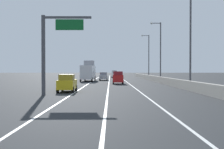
{
  "coord_description": "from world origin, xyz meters",
  "views": [
    {
      "loc": [
        -1.72,
        -2.55,
        2.41
      ],
      "look_at": [
        -1.5,
        37.1,
        1.73
      ],
      "focal_mm": 44.93,
      "sensor_mm": 36.0,
      "label": 1
    }
  ],
  "objects_px": {
    "car_white_1": "(115,75)",
    "box_truck": "(88,72)",
    "lamp_post_right_second": "(189,36)",
    "overhead_sign_gantry": "(51,45)",
    "lamp_post_right_fourth": "(148,54)",
    "lamp_post_right_third": "(159,48)",
    "car_yellow_3": "(67,83)",
    "car_red_2": "(118,78)",
    "car_gray_4": "(114,74)",
    "car_silver_0": "(103,76)"
  },
  "relations": [
    {
      "from": "car_white_1",
      "to": "box_truck",
      "type": "distance_m",
      "value": 23.73
    },
    {
      "from": "lamp_post_right_second",
      "to": "car_white_1",
      "type": "height_order",
      "value": "lamp_post_right_second"
    },
    {
      "from": "overhead_sign_gantry",
      "to": "lamp_post_right_fourth",
      "type": "height_order",
      "value": "lamp_post_right_fourth"
    },
    {
      "from": "overhead_sign_gantry",
      "to": "lamp_post_right_third",
      "type": "bearing_deg",
      "value": 62.31
    },
    {
      "from": "car_yellow_3",
      "to": "lamp_post_right_second",
      "type": "bearing_deg",
      "value": 18.32
    },
    {
      "from": "car_red_2",
      "to": "lamp_post_right_second",
      "type": "bearing_deg",
      "value": -54.95
    },
    {
      "from": "car_white_1",
      "to": "car_gray_4",
      "type": "distance_m",
      "value": 14.17
    },
    {
      "from": "lamp_post_right_third",
      "to": "car_red_2",
      "type": "bearing_deg",
      "value": -137.01
    },
    {
      "from": "lamp_post_right_third",
      "to": "car_white_1",
      "type": "height_order",
      "value": "lamp_post_right_third"
    },
    {
      "from": "overhead_sign_gantry",
      "to": "lamp_post_right_fourth",
      "type": "xyz_separation_m",
      "value": [
        15.63,
        48.99,
        1.95
      ]
    },
    {
      "from": "lamp_post_right_second",
      "to": "lamp_post_right_third",
      "type": "height_order",
      "value": "same"
    },
    {
      "from": "lamp_post_right_second",
      "to": "box_truck",
      "type": "height_order",
      "value": "lamp_post_right_second"
    },
    {
      "from": "lamp_post_right_second",
      "to": "car_white_1",
      "type": "bearing_deg",
      "value": 100.42
    },
    {
      "from": "lamp_post_right_second",
      "to": "car_yellow_3",
      "type": "relative_size",
      "value": 2.76
    },
    {
      "from": "overhead_sign_gantry",
      "to": "car_gray_4",
      "type": "relative_size",
      "value": 1.55
    },
    {
      "from": "box_truck",
      "to": "overhead_sign_gantry",
      "type": "bearing_deg",
      "value": -91.52
    },
    {
      "from": "car_red_2",
      "to": "car_yellow_3",
      "type": "bearing_deg",
      "value": -109.34
    },
    {
      "from": "box_truck",
      "to": "lamp_post_right_second",
      "type": "bearing_deg",
      "value": -58.63
    },
    {
      "from": "car_gray_4",
      "to": "box_truck",
      "type": "relative_size",
      "value": 0.54
    },
    {
      "from": "car_silver_0",
      "to": "box_truck",
      "type": "height_order",
      "value": "box_truck"
    },
    {
      "from": "car_white_1",
      "to": "lamp_post_right_fourth",
      "type": "bearing_deg",
      "value": -37.18
    },
    {
      "from": "car_gray_4",
      "to": "lamp_post_right_third",
      "type": "bearing_deg",
      "value": -78.51
    },
    {
      "from": "car_yellow_3",
      "to": "overhead_sign_gantry",
      "type": "bearing_deg",
      "value": -101.52
    },
    {
      "from": "lamp_post_right_third",
      "to": "box_truck",
      "type": "relative_size",
      "value": 1.31
    },
    {
      "from": "lamp_post_right_third",
      "to": "car_yellow_3",
      "type": "distance_m",
      "value": 29.25
    },
    {
      "from": "box_truck",
      "to": "lamp_post_right_third",
      "type": "bearing_deg",
      "value": -14.76
    },
    {
      "from": "overhead_sign_gantry",
      "to": "car_white_1",
      "type": "relative_size",
      "value": 1.61
    },
    {
      "from": "car_red_2",
      "to": "car_yellow_3",
      "type": "distance_m",
      "value": 18.04
    },
    {
      "from": "car_yellow_3",
      "to": "car_red_2",
      "type": "bearing_deg",
      "value": 70.66
    },
    {
      "from": "overhead_sign_gantry",
      "to": "car_red_2",
      "type": "bearing_deg",
      "value": 72.14
    },
    {
      "from": "lamp_post_right_second",
      "to": "lamp_post_right_fourth",
      "type": "bearing_deg",
      "value": 89.63
    },
    {
      "from": "car_gray_4",
      "to": "lamp_post_right_fourth",
      "type": "bearing_deg",
      "value": -67.27
    },
    {
      "from": "car_red_2",
      "to": "box_truck",
      "type": "bearing_deg",
      "value": 117.17
    },
    {
      "from": "lamp_post_right_third",
      "to": "car_gray_4",
      "type": "relative_size",
      "value": 2.43
    },
    {
      "from": "overhead_sign_gantry",
      "to": "lamp_post_right_second",
      "type": "xyz_separation_m",
      "value": [
        15.38,
        8.95,
        1.95
      ]
    },
    {
      "from": "lamp_post_right_second",
      "to": "car_red_2",
      "type": "distance_m",
      "value": 15.93
    },
    {
      "from": "lamp_post_right_second",
      "to": "car_silver_0",
      "type": "distance_m",
      "value": 31.04
    },
    {
      "from": "lamp_post_right_third",
      "to": "lamp_post_right_fourth",
      "type": "relative_size",
      "value": 1.0
    },
    {
      "from": "lamp_post_right_fourth",
      "to": "car_red_2",
      "type": "relative_size",
      "value": 2.9
    },
    {
      "from": "lamp_post_right_second",
      "to": "lamp_post_right_third",
      "type": "distance_m",
      "value": 20.02
    },
    {
      "from": "car_white_1",
      "to": "box_truck",
      "type": "relative_size",
      "value": 0.52
    },
    {
      "from": "car_red_2",
      "to": "car_gray_4",
      "type": "relative_size",
      "value": 0.84
    },
    {
      "from": "car_red_2",
      "to": "car_silver_0",
      "type": "bearing_deg",
      "value": 100.1
    },
    {
      "from": "car_white_1",
      "to": "lamp_post_right_second",
      "type": "bearing_deg",
      "value": -79.58
    },
    {
      "from": "overhead_sign_gantry",
      "to": "box_truck",
      "type": "height_order",
      "value": "overhead_sign_gantry"
    },
    {
      "from": "lamp_post_right_third",
      "to": "car_silver_0",
      "type": "relative_size",
      "value": 2.45
    },
    {
      "from": "car_silver_0",
      "to": "overhead_sign_gantry",
      "type": "bearing_deg",
      "value": -96.06
    },
    {
      "from": "lamp_post_right_second",
      "to": "lamp_post_right_fourth",
      "type": "xyz_separation_m",
      "value": [
        0.26,
        40.04,
        0.0
      ]
    },
    {
      "from": "lamp_post_right_fourth",
      "to": "car_gray_4",
      "type": "height_order",
      "value": "lamp_post_right_fourth"
    },
    {
      "from": "lamp_post_right_second",
      "to": "box_truck",
      "type": "bearing_deg",
      "value": 121.37
    }
  ]
}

